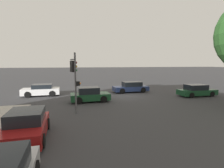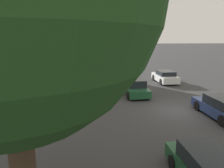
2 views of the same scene
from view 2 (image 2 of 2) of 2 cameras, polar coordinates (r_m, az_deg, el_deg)
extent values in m
plane|color=#333335|center=(16.83, 17.44, -6.70)|extent=(300.00, 300.00, 0.00)
cube|color=#B29EA8|center=(31.32, -13.52, 10.61)|extent=(6.16, 5.01, 9.12)
cube|color=#473D38|center=(31.61, -14.01, 19.89)|extent=(6.41, 5.21, 1.10)
cube|color=#B29EA8|center=(33.04, -23.25, 11.89)|extent=(7.29, 5.86, 11.25)
cylinder|color=#515456|center=(20.89, -5.76, 4.11)|extent=(0.14, 0.14, 4.72)
cylinder|color=#515456|center=(20.88, -3.56, 9.27)|extent=(0.40, 1.68, 0.10)
cube|color=black|center=(20.85, -4.30, 7.74)|extent=(0.35, 0.35, 0.90)
sphere|color=#590F0F|center=(20.65, -4.20, 8.53)|extent=(0.20, 0.20, 0.20)
sphere|color=#99660F|center=(20.67, -4.19, 7.70)|extent=(0.20, 0.20, 0.20)
sphere|color=#0F511E|center=(20.69, -4.18, 6.87)|extent=(0.20, 0.20, 0.20)
cube|color=black|center=(20.98, -2.79, 7.79)|extent=(0.35, 0.35, 0.90)
sphere|color=red|center=(20.77, -2.67, 8.57)|extent=(0.20, 0.20, 0.20)
sphere|color=#99660F|center=(20.79, -2.66, 7.75)|extent=(0.20, 0.20, 0.20)
sphere|color=#0F511E|center=(20.82, -2.65, 6.93)|extent=(0.20, 0.20, 0.20)
cube|color=black|center=(20.71, -5.66, 4.06)|extent=(0.28, 0.38, 0.35)
sphere|color=orange|center=(20.58, -5.59, 4.00)|extent=(0.18, 0.18, 0.18)
cube|color=black|center=(8.77, 24.41, -17.77)|extent=(2.36, 1.58, 0.60)
cylinder|color=black|center=(10.43, 24.59, -17.62)|extent=(0.62, 0.23, 0.62)
cylinder|color=black|center=(9.74, 15.69, -19.16)|extent=(0.62, 0.23, 0.62)
cube|color=#194728|center=(20.12, 6.17, -1.56)|extent=(3.98, 1.94, 0.65)
cube|color=black|center=(20.12, 6.11, 0.35)|extent=(2.08, 1.68, 0.65)
cylinder|color=black|center=(19.24, 9.52, -2.83)|extent=(0.70, 0.23, 0.69)
cylinder|color=black|center=(18.83, 4.41, -3.03)|extent=(0.70, 0.23, 0.69)
cylinder|color=black|center=(21.52, 7.69, -1.15)|extent=(0.70, 0.23, 0.69)
cylinder|color=black|center=(21.15, 3.10, -1.29)|extent=(0.70, 0.23, 0.69)
cube|color=navy|center=(16.42, 26.54, -6.07)|extent=(4.78, 1.92, 0.63)
cube|color=black|center=(16.10, 27.12, -4.18)|extent=(2.50, 1.64, 0.60)
cylinder|color=black|center=(17.22, 21.46, -5.33)|extent=(0.71, 0.24, 0.71)
cylinder|color=black|center=(18.08, 26.14, -4.93)|extent=(0.71, 0.24, 0.71)
cylinder|color=black|center=(14.87, 26.91, -8.59)|extent=(0.71, 0.24, 0.71)
cube|color=silver|center=(26.47, 13.65, 1.60)|extent=(4.34, 2.05, 0.71)
cube|color=black|center=(26.21, 13.85, 2.82)|extent=(2.28, 1.76, 0.48)
cylinder|color=black|center=(27.43, 10.86, 1.68)|extent=(0.71, 0.24, 0.70)
cylinder|color=black|center=(28.05, 14.42, 1.74)|extent=(0.71, 0.24, 0.70)
cylinder|color=black|center=(24.96, 12.74, 0.54)|extent=(0.71, 0.24, 0.70)
cylinder|color=black|center=(25.64, 16.59, 0.64)|extent=(0.71, 0.24, 0.70)
cube|color=maroon|center=(24.19, -15.44, 0.47)|extent=(2.00, 3.96, 0.70)
cube|color=black|center=(24.04, -15.16, 2.00)|extent=(1.73, 2.07, 0.60)
cylinder|color=black|center=(23.57, -18.63, -0.54)|extent=(0.23, 0.67, 0.67)
cylinder|color=black|center=(25.30, -17.85, 0.37)|extent=(0.23, 0.67, 0.67)
cylinder|color=black|center=(23.20, -12.75, -0.39)|extent=(0.23, 0.67, 0.67)
cylinder|color=black|center=(24.96, -12.37, 0.52)|extent=(0.23, 0.67, 0.67)
cube|color=#B7B7BC|center=(25.40, -26.72, 0.09)|extent=(2.00, 4.59, 0.65)
cube|color=black|center=(25.22, -26.48, 1.53)|extent=(1.74, 2.40, 0.65)
cylinder|color=black|center=(24.12, -24.25, -0.67)|extent=(0.23, 0.70, 0.69)
cylinder|color=black|center=(25.83, -23.07, 0.23)|extent=(0.23, 0.70, 0.69)
cylinder|color=red|center=(23.47, -8.00, 0.04)|extent=(0.20, 0.20, 0.75)
sphere|color=red|center=(23.38, -8.03, 1.09)|extent=(0.22, 0.22, 0.22)
camera|label=1|loc=(25.12, -38.69, 6.42)|focal=28.00mm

